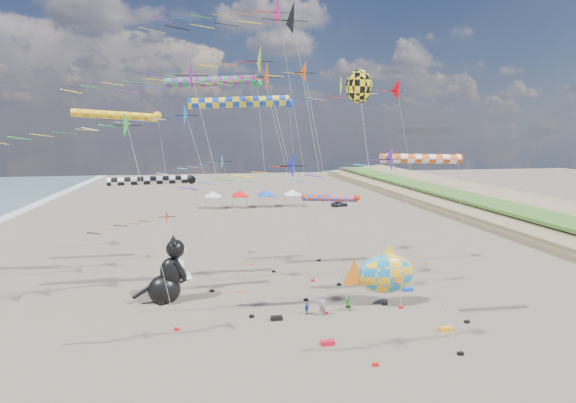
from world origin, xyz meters
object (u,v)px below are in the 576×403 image
Objects in this scene: cat_inflatable at (167,269)px; child_blue at (307,308)px; child_green at (349,304)px; fish_inflatable at (385,273)px; person_adult at (323,305)px; parked_car at (339,204)px.

cat_inflatable reaches higher than child_blue.
child_green is at bearing -37.67° from child_blue.
fish_inflatable reaches higher than person_adult.
child_blue is (-1.16, 0.47, -0.34)m from person_adult.
fish_inflatable is 2.04× the size of parked_car.
parked_car is at bearing 77.46° from fish_inflatable.
child_blue is at bearing 150.53° from parked_car.
child_green is 1.20× the size of child_blue.
fish_inflatable is 3.89× the size of person_adult.
child_blue is 51.59m from parked_car.
person_adult reaches higher than child_green.
child_green reaches higher than child_blue.
person_adult is 1.69× the size of child_blue.
child_blue is 0.31× the size of parked_car.
parked_car is (17.37, 48.57, 0.05)m from child_blue.
parked_car is (13.95, 48.52, -0.05)m from child_green.
fish_inflatable is 6.56× the size of child_blue.
fish_inflatable is 6.02m from person_adult.
cat_inflatable is 0.86× the size of fish_inflatable.
person_adult is (12.04, -5.31, -1.97)m from cat_inflatable.
child_green is at bearing 154.17° from parked_car.
cat_inflatable reaches higher than fish_inflatable.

